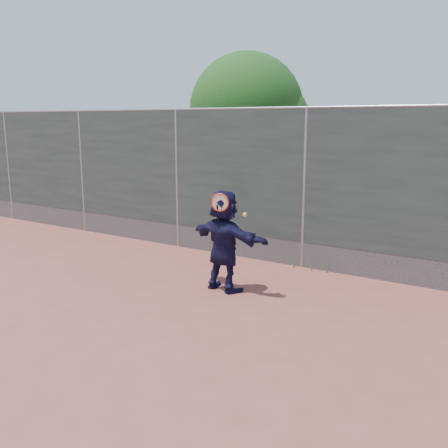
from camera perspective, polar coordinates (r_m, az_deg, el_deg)
The scene contains 6 objects.
ground at distance 6.89m, azimuth -3.26°, elevation -11.95°, with size 80.00×80.00×0.00m, color #9E4C42.
player at distance 8.16m, azimuth 0.00°, elevation -1.92°, with size 1.56×0.50×1.68m, color #131233.
fence at distance 9.45m, azimuth 9.17°, elevation 4.38°, with size 20.00×0.06×3.03m.
swing_action at distance 7.83m, azimuth -0.21°, elevation 2.21°, with size 0.61×0.15×0.51m.
tree_left at distance 13.38m, azimuth 3.27°, elevation 12.46°, with size 3.15×3.00×4.53m.
weed_clump at distance 9.52m, azimuth 10.24°, elevation -4.51°, with size 0.68×0.07×0.30m.
Camera 1 is at (3.72, -5.10, 2.77)m, focal length 40.00 mm.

